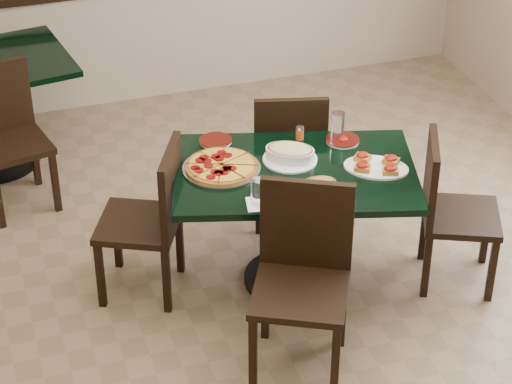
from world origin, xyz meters
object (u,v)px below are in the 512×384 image
object	(u,v)px
main_table	(294,198)
chair_right	(448,205)
lasagna_casserole	(290,153)
bread_basket	(318,186)
bruschetta_platter	(376,165)
back_chair_near	(6,129)
pepperoni_pizza	(221,167)
chair_left	(153,213)
chair_near	(303,268)
chair_far	(289,151)

from	to	relation	value
main_table	chair_right	distance (m)	0.86
chair_right	lasagna_casserole	world-z (taller)	chair_right
bread_basket	bruschetta_platter	distance (m)	0.41
back_chair_near	pepperoni_pizza	size ratio (longest dim) A/B	2.17
chair_left	back_chair_near	size ratio (longest dim) A/B	1.00
back_chair_near	lasagna_casserole	world-z (taller)	back_chair_near
chair_left	bruschetta_platter	xyz separation A→B (m)	(1.18, -0.29, 0.25)
chair_near	bread_basket	xyz separation A→B (m)	(0.21, 0.36, 0.22)
back_chair_near	lasagna_casserole	xyz separation A→B (m)	(1.43, -1.28, 0.28)
bread_basket	bruschetta_platter	xyz separation A→B (m)	(0.39, 0.13, -0.02)
chair_near	main_table	bearing A→B (deg)	101.14
chair_left	chair_near	bearing A→B (deg)	62.63
back_chair_near	bread_basket	bearing A→B (deg)	-60.73
chair_right	pepperoni_pizza	xyz separation A→B (m)	(-1.20, 0.37, 0.26)
chair_far	lasagna_casserole	world-z (taller)	chair_far
pepperoni_pizza	bruschetta_platter	bearing A→B (deg)	-17.70
chair_near	pepperoni_pizza	bearing A→B (deg)	132.38
chair_right	bruschetta_platter	world-z (taller)	chair_right
chair_far	chair_right	world-z (taller)	chair_far
chair_far	back_chair_near	xyz separation A→B (m)	(-1.59, 0.82, -0.00)
chair_near	chair_left	world-z (taller)	chair_near
chair_right	back_chair_near	size ratio (longest dim) A/B	0.97
chair_far	back_chair_near	bearing A→B (deg)	-12.77
back_chair_near	bruschetta_platter	world-z (taller)	back_chair_near
chair_near	lasagna_casserole	xyz separation A→B (m)	(0.19, 0.71, 0.23)
chair_right	chair_left	size ratio (longest dim) A/B	0.97
pepperoni_pizza	lasagna_casserole	bearing A→B (deg)	-3.64
chair_far	lasagna_casserole	bearing A→B (deg)	84.97
chair_left	back_chair_near	bearing A→B (deg)	-126.06
pepperoni_pizza	bread_basket	xyz separation A→B (m)	(0.41, -0.38, 0.02)
main_table	bruschetta_platter	bearing A→B (deg)	-0.80
lasagna_casserole	bread_basket	distance (m)	0.36
lasagna_casserole	bruschetta_platter	bearing A→B (deg)	2.26
chair_left	lasagna_casserole	size ratio (longest dim) A/B	2.86
main_table	chair_left	size ratio (longest dim) A/B	1.61
bruschetta_platter	main_table	bearing A→B (deg)	-164.23
chair_right	chair_left	xyz separation A→B (m)	(-1.58, 0.41, 0.02)
chair_near	bruschetta_platter	distance (m)	0.80
chair_far	chair_right	xyz separation A→B (m)	(0.65, -0.81, -0.02)
back_chair_near	chair_left	bearing A→B (deg)	-74.01
pepperoni_pizza	bruschetta_platter	world-z (taller)	bruschetta_platter
chair_left	back_chair_near	distance (m)	1.39
chair_left	pepperoni_pizza	world-z (taller)	chair_left
chair_near	bruschetta_platter	size ratio (longest dim) A/B	2.33
chair_far	back_chair_near	distance (m)	1.79
main_table	pepperoni_pizza	world-z (taller)	pepperoni_pizza
main_table	back_chair_near	size ratio (longest dim) A/B	1.61
chair_left	bread_basket	distance (m)	0.94
chair_left	lasagna_casserole	bearing A→B (deg)	111.04
chair_near	chair_left	distance (m)	0.97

